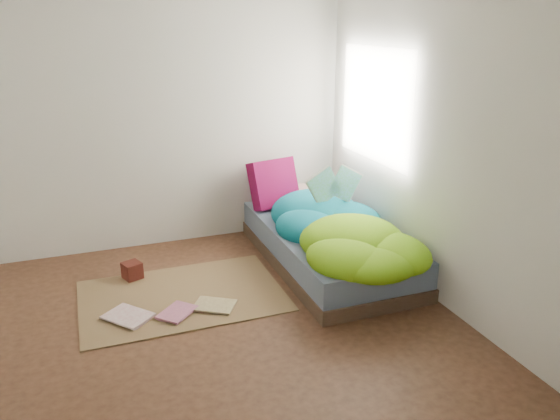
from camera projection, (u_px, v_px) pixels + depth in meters
The scene contains 12 objects.
ground at pixel (217, 327), 3.99m from camera, with size 3.50×3.50×0.00m, color #3C2317.
room_walls at pixel (209, 103), 3.46m from camera, with size 3.54×3.54×2.62m.
bed at pixel (327, 246), 4.97m from camera, with size 1.00×2.00×0.34m.
duvet at pixel (339, 219), 4.66m from camera, with size 0.96×1.84×0.34m, color #08717F, non-canonical shape.
rug at pixel (182, 296), 4.42m from camera, with size 1.60×1.10×0.01m, color brown.
pillow_floral at pixel (314, 194), 5.69m from camera, with size 0.52×0.32×0.12m, color silver.
pillow_magenta at pixel (274, 184), 5.43m from camera, with size 0.48×0.15×0.48m, color #4D0522.
open_book at pixel (335, 174), 4.87m from camera, with size 0.45×0.10×0.27m, color #2E8E3C, non-canonical shape.
wooden_box at pixel (132, 270), 4.69m from camera, with size 0.14×0.14×0.14m, color #33130B.
floor_book_a at pixel (116, 324), 3.98m from camera, with size 0.25×0.34×0.03m, color silver.
floor_book_b at pixel (166, 310), 4.17m from camera, with size 0.21×0.28×0.03m, color #C2708C.
floor_book_c at pixel (210, 313), 4.13m from camera, with size 0.23×0.31×0.02m, color tan.
Camera 1 is at (-0.78, -3.42, 2.13)m, focal length 35.00 mm.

